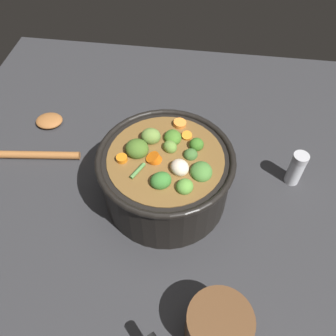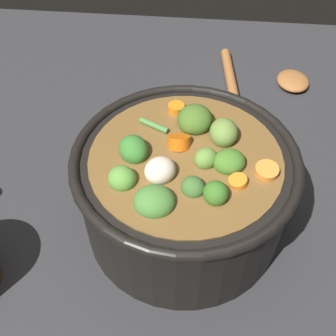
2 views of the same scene
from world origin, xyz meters
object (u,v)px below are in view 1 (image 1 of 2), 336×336
at_px(wooden_spoon, 44,135).
at_px(salt_shaker, 296,168).
at_px(cooking_pot, 166,176).
at_px(small_saucepan, 217,328).

bearing_deg(wooden_spoon, salt_shaker, -94.78).
bearing_deg(cooking_pot, small_saucepan, -156.04).
relative_size(cooking_pot, small_saucepan, 1.65).
xyz_separation_m(cooking_pot, wooden_spoon, (0.13, 0.31, -0.06)).
height_order(cooking_pot, wooden_spoon, cooking_pot).
xyz_separation_m(cooking_pot, salt_shaker, (0.08, -0.27, -0.03)).
distance_m(wooden_spoon, salt_shaker, 0.59).
distance_m(wooden_spoon, small_saucepan, 0.58).
bearing_deg(salt_shaker, wooden_spoon, 85.22).
height_order(cooking_pot, small_saucepan, cooking_pot).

